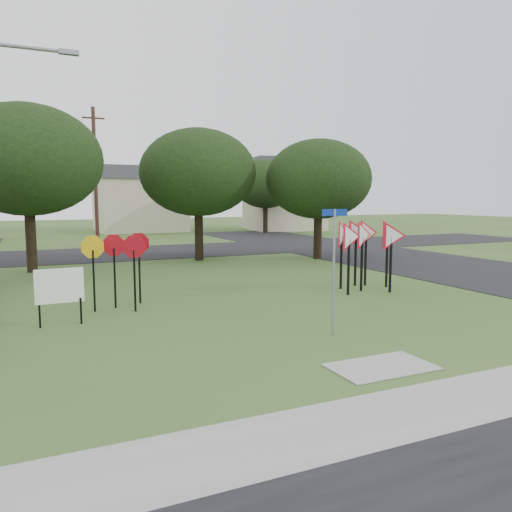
{
  "coord_description": "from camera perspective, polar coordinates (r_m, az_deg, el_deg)",
  "views": [
    {
      "loc": [
        -6.06,
        -9.85,
        3.25
      ],
      "look_at": [
        -0.2,
        3.0,
        1.6
      ],
      "focal_mm": 35.0,
      "sensor_mm": 36.0,
      "label": 1
    }
  ],
  "objects": [
    {
      "name": "far_pole_a",
      "position": [
        34.12,
        -17.88,
        8.61
      ],
      "size": [
        1.4,
        0.24,
        9.0
      ],
      "color": "#4C2F23",
      "rests_on": "ground"
    },
    {
      "name": "stop_sign_cluster",
      "position": [
        15.08,
        -15.26,
        0.36
      ],
      "size": [
        2.08,
        1.38,
        2.21
      ],
      "color": "black",
      "rests_on": "ground"
    },
    {
      "name": "sidewalk",
      "position": [
        8.9,
        21.68,
        -15.17
      ],
      "size": [
        30.0,
        1.6,
        0.02
      ],
      "primitive_type": "cube",
      "color": "gray",
      "rests_on": "ground"
    },
    {
      "name": "house_mid",
      "position": [
        50.85,
        -13.2,
        6.36
      ],
      "size": [
        8.4,
        8.4,
        6.2
      ],
      "color": "beige",
      "rests_on": "ground"
    },
    {
      "name": "info_board",
      "position": [
        13.6,
        -21.54,
        -3.4
      ],
      "size": [
        1.18,
        0.08,
        1.48
      ],
      "color": "black",
      "rests_on": "ground"
    },
    {
      "name": "street_name_sign",
      "position": [
        11.79,
        8.88,
        -0.89
      ],
      "size": [
        0.61,
        0.13,
        2.99
      ],
      "color": "gray",
      "rests_on": "ground"
    },
    {
      "name": "street_right",
      "position": [
        27.03,
        17.64,
        -0.54
      ],
      "size": [
        8.0,
        50.0,
        0.02
      ],
      "primitive_type": "cube",
      "color": "black",
      "rests_on": "ground"
    },
    {
      "name": "tree_near_right",
      "position": [
        26.85,
        7.16,
        8.69
      ],
      "size": [
        5.6,
        5.6,
        6.33
      ],
      "color": "black",
      "rests_on": "ground"
    },
    {
      "name": "ground",
      "position": [
        12.01,
        6.91,
        -9.08
      ],
      "size": [
        140.0,
        140.0,
        0.0
      ],
      "primitive_type": "plane",
      "color": "#355921"
    },
    {
      "name": "curb_pad",
      "position": [
        10.13,
        14.16,
        -12.18
      ],
      "size": [
        2.0,
        1.2,
        0.02
      ],
      "primitive_type": "cube",
      "color": "gray",
      "rests_on": "ground"
    },
    {
      "name": "tree_near_mid",
      "position": [
        26.16,
        -6.64,
        9.44
      ],
      "size": [
        6.0,
        6.0,
        6.8
      ],
      "color": "black",
      "rests_on": "ground"
    },
    {
      "name": "street_far",
      "position": [
        30.63,
        -12.98,
        0.41
      ],
      "size": [
        60.0,
        8.0,
        0.02
      ],
      "primitive_type": "cube",
      "color": "black",
      "rests_on": "ground"
    },
    {
      "name": "far_pole_b",
      "position": [
        39.74,
        -6.92,
        8.19
      ],
      "size": [
        1.4,
        0.24,
        8.5
      ],
      "color": "#4C2F23",
      "rests_on": "ground"
    },
    {
      "name": "yield_sign_cluster",
      "position": [
        18.06,
        12.35,
        2.04
      ],
      "size": [
        3.2,
        1.81,
        2.51
      ],
      "color": "black",
      "rests_on": "ground"
    },
    {
      "name": "house_right",
      "position": [
        51.78,
        3.18,
        7.09
      ],
      "size": [
        8.3,
        8.3,
        7.2
      ],
      "color": "beige",
      "rests_on": "ground"
    },
    {
      "name": "tree_near_left",
      "position": [
        23.9,
        -24.72,
        9.91
      ],
      "size": [
        6.4,
        6.4,
        7.27
      ],
      "color": "black",
      "rests_on": "ground"
    },
    {
      "name": "tree_far_right",
      "position": [
        46.43,
        1.09,
        8.25
      ],
      "size": [
        6.0,
        6.0,
        6.8
      ],
      "color": "black",
      "rests_on": "ground"
    }
  ]
}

